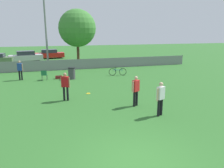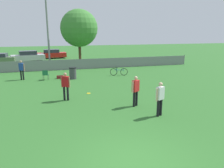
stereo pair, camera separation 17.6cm
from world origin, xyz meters
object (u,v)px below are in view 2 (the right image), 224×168
(spectator_in_blue, at_px, (22,69))
(frisbee_disc, at_px, (89,93))
(light_pole, at_px, (47,16))
(tree_near_pole, at_px, (79,28))
(player_receiver_white, at_px, (160,97))
(gear_bag_sideline, at_px, (60,77))
(parked_car_red, at_px, (51,54))
(folding_chair_sideline, at_px, (45,74))
(bicycle_sideline, at_px, (119,72))
(trash_bin, at_px, (73,73))
(player_thrower_red, at_px, (66,85))
(parked_car_silver, at_px, (28,56))
(player_defender_red, at_px, (136,89))

(spectator_in_blue, xyz_separation_m, frisbee_disc, (4.66, -5.81, -0.93))
(frisbee_disc, bearing_deg, light_pole, 101.25)
(tree_near_pole, xyz_separation_m, player_receiver_white, (1.32, -17.65, -3.44))
(gear_bag_sideline, bearing_deg, parked_car_red, 91.46)
(light_pole, bearing_deg, folding_chair_sideline, -93.96)
(tree_near_pole, distance_m, bicycle_sideline, 8.88)
(bicycle_sideline, xyz_separation_m, trash_bin, (-4.31, -0.35, 0.15))
(bicycle_sideline, bearing_deg, tree_near_pole, 121.77)
(player_thrower_red, height_order, gear_bag_sideline, player_thrower_red)
(tree_near_pole, relative_size, player_receiver_white, 3.94)
(player_receiver_white, relative_size, player_thrower_red, 1.00)
(parked_car_silver, bearing_deg, player_thrower_red, -90.44)
(tree_near_pole, distance_m, parked_car_red, 9.62)
(parked_car_silver, bearing_deg, trash_bin, -81.63)
(parked_car_red, bearing_deg, parked_car_silver, -141.14)
(frisbee_disc, bearing_deg, player_receiver_white, -61.84)
(player_defender_red, bearing_deg, tree_near_pole, 63.09)
(frisbee_disc, distance_m, folding_chair_sideline, 5.86)
(player_receiver_white, bearing_deg, gear_bag_sideline, 86.70)
(light_pole, relative_size, player_thrower_red, 5.80)
(player_defender_red, distance_m, trash_bin, 8.55)
(spectator_in_blue, height_order, frisbee_disc, spectator_in_blue)
(folding_chair_sideline, bearing_deg, player_receiver_white, 127.42)
(folding_chair_sideline, relative_size, bicycle_sideline, 0.53)
(tree_near_pole, distance_m, player_thrower_red, 14.55)
(parked_car_silver, bearing_deg, frisbee_disc, -85.25)
(light_pole, height_order, bicycle_sideline, light_pole)
(trash_bin, bearing_deg, player_defender_red, -72.98)
(trash_bin, bearing_deg, player_receiver_white, -72.63)
(player_thrower_red, bearing_deg, trash_bin, 107.54)
(player_receiver_white, relative_size, frisbee_disc, 6.48)
(frisbee_disc, height_order, parked_car_silver, parked_car_silver)
(spectator_in_blue, height_order, folding_chair_sideline, spectator_in_blue)
(light_pole, height_order, trash_bin, light_pole)
(player_thrower_red, bearing_deg, tree_near_pole, 106.05)
(gear_bag_sideline, xyz_separation_m, parked_car_silver, (-3.55, 12.76, 0.58))
(light_pole, distance_m, tree_near_pole, 3.98)
(bicycle_sideline, relative_size, parked_car_silver, 0.35)
(parked_car_red, bearing_deg, light_pole, -95.57)
(tree_near_pole, distance_m, frisbee_disc, 13.60)
(spectator_in_blue, relative_size, folding_chair_sideline, 1.92)
(spectator_in_blue, xyz_separation_m, folding_chair_sideline, (1.91, -0.66, -0.44))
(spectator_in_blue, xyz_separation_m, parked_car_red, (2.71, 15.26, -0.27))
(tree_near_pole, bearing_deg, player_receiver_white, -85.73)
(spectator_in_blue, relative_size, parked_car_silver, 0.36)
(player_receiver_white, relative_size, spectator_in_blue, 1.02)
(spectator_in_blue, height_order, parked_car_red, spectator_in_blue)
(spectator_in_blue, xyz_separation_m, parked_car_silver, (-0.45, 12.39, -0.24))
(light_pole, distance_m, parked_car_red, 10.72)
(spectator_in_blue, distance_m, folding_chair_sideline, 2.07)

